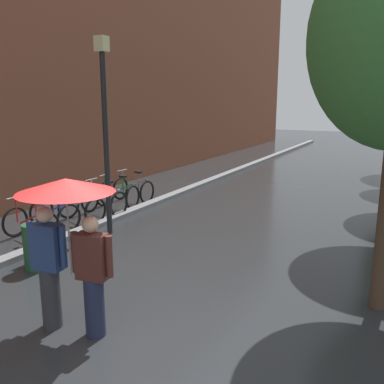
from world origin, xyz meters
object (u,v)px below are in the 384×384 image
(parked_bicycle_1, at_px, (55,214))
(parked_bicycle_2, at_px, (82,207))
(couple_under_umbrella, at_px, (68,228))
(litter_bin, at_px, (36,246))
(parked_bicycle_4, at_px, (118,195))
(parked_bicycle_3, at_px, (104,201))
(parked_bicycle_5, at_px, (133,189))
(parked_bicycle_0, at_px, (31,224))
(street_lamp_post, at_px, (105,123))

(parked_bicycle_1, distance_m, parked_bicycle_2, 0.80)
(couple_under_umbrella, distance_m, litter_bin, 2.67)
(parked_bicycle_4, height_order, litter_bin, parked_bicycle_4)
(parked_bicycle_3, relative_size, parked_bicycle_4, 0.99)
(parked_bicycle_2, distance_m, parked_bicycle_5, 2.40)
(parked_bicycle_1, height_order, litter_bin, parked_bicycle_1)
(parked_bicycle_2, bearing_deg, parked_bicycle_0, -89.14)
(parked_bicycle_2, relative_size, litter_bin, 1.37)
(parked_bicycle_4, xyz_separation_m, street_lamp_post, (1.32, -2.02, 2.17))
(parked_bicycle_2, relative_size, street_lamp_post, 0.27)
(parked_bicycle_3, bearing_deg, litter_bin, -69.69)
(couple_under_umbrella, bearing_deg, parked_bicycle_3, 125.38)
(parked_bicycle_0, relative_size, parked_bicycle_2, 0.94)
(couple_under_umbrella, height_order, litter_bin, couple_under_umbrella)
(parked_bicycle_3, xyz_separation_m, parked_bicycle_4, (-0.15, 0.78, 0.00))
(parked_bicycle_0, bearing_deg, parked_bicycle_3, 88.81)
(parked_bicycle_5, xyz_separation_m, couple_under_umbrella, (3.59, -6.40, 1.06))
(parked_bicycle_2, bearing_deg, parked_bicycle_5, 92.51)
(street_lamp_post, bearing_deg, parked_bicycle_1, -166.42)
(couple_under_umbrella, height_order, street_lamp_post, street_lamp_post)
(parked_bicycle_5, bearing_deg, litter_bin, -73.86)
(street_lamp_post, bearing_deg, parked_bicycle_2, 160.08)
(parked_bicycle_1, relative_size, parked_bicycle_3, 1.05)
(parked_bicycle_1, bearing_deg, parked_bicycle_0, -80.03)
(parked_bicycle_5, height_order, street_lamp_post, street_lamp_post)
(parked_bicycle_0, distance_m, parked_bicycle_5, 4.04)
(parked_bicycle_3, distance_m, street_lamp_post, 2.77)
(parked_bicycle_4, relative_size, parked_bicycle_5, 1.01)
(street_lamp_post, bearing_deg, parked_bicycle_5, 115.45)
(couple_under_umbrella, bearing_deg, parked_bicycle_1, 138.27)
(parked_bicycle_2, height_order, litter_bin, parked_bicycle_2)
(couple_under_umbrella, bearing_deg, litter_bin, 148.64)
(parked_bicycle_4, height_order, street_lamp_post, street_lamp_post)
(parked_bicycle_1, bearing_deg, litter_bin, -52.18)
(couple_under_umbrella, xyz_separation_m, litter_bin, (-2.11, 1.28, -1.01))
(street_lamp_post, relative_size, litter_bin, 5.13)
(parked_bicycle_0, bearing_deg, parked_bicycle_1, 99.97)
(parked_bicycle_1, distance_m, parked_bicycle_5, 3.18)
(parked_bicycle_5, bearing_deg, parked_bicycle_4, -87.58)
(parked_bicycle_3, xyz_separation_m, parked_bicycle_5, (-0.18, 1.60, 0.00))
(couple_under_umbrella, bearing_deg, parked_bicycle_0, 145.62)
(parked_bicycle_3, bearing_deg, parked_bicycle_2, -95.40)
(parked_bicycle_4, distance_m, litter_bin, 4.53)
(parked_bicycle_1, height_order, parked_bicycle_2, same)
(couple_under_umbrella, bearing_deg, street_lamp_post, 122.15)
(parked_bicycle_5, relative_size, street_lamp_post, 0.25)
(parked_bicycle_1, distance_m, parked_bicycle_3, 1.59)
(parked_bicycle_0, relative_size, parked_bicycle_4, 0.97)
(parked_bicycle_3, xyz_separation_m, street_lamp_post, (1.18, -1.25, 2.17))
(parked_bicycle_2, relative_size, couple_under_umbrella, 0.56)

